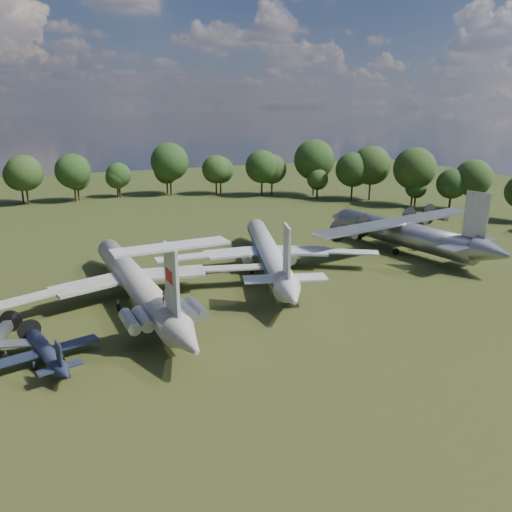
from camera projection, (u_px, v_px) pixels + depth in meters
name	position (u px, v px, depth m)	size (l,w,h in m)	color
ground	(175.00, 304.00, 66.04)	(300.00, 300.00, 0.00)	#1F3913
il62_airliner	(136.00, 286.00, 65.50)	(36.91, 47.99, 4.71)	silver
tu104_jet	(268.00, 256.00, 78.74)	(35.22, 46.96, 4.70)	silver
an12_transport	(402.00, 237.00, 89.30)	(37.31, 41.70, 5.49)	#919398
small_prop_west	(47.00, 355.00, 50.06)	(10.71, 14.61, 2.14)	black
person_on_il62	(164.00, 296.00, 53.35)	(0.59, 0.39, 1.62)	brown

